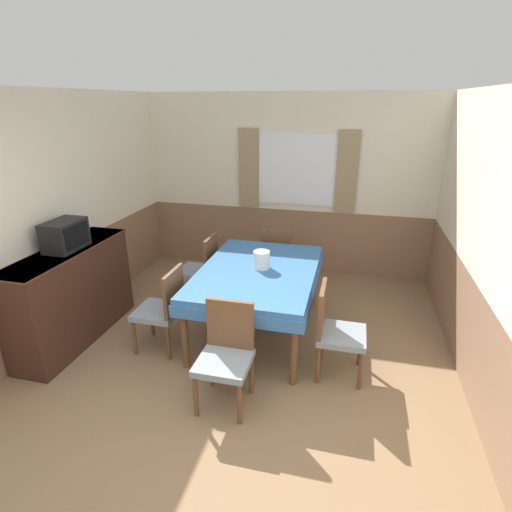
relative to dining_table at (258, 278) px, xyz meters
The scene contains 13 objects.
ground_plane 2.07m from the dining_table, 91.28° to the right, with size 16.00×16.00×0.00m, color #846647.
wall_back 2.04m from the dining_table, 91.04° to the left, with size 4.61×0.09×2.60m.
wall_left 2.26m from the dining_table, behind, with size 0.05×4.28×2.60m.
wall_right 2.18m from the dining_table, ahead, with size 0.05×4.28×2.60m.
dining_table is the anchor object (origin of this frame).
chair_left_far 1.04m from the dining_table, 147.95° to the left, with size 0.44×0.44×0.91m.
chair_left_near 1.04m from the dining_table, 147.95° to the right, with size 0.44×0.44×0.91m.
chair_head_window 1.16m from the dining_table, 90.00° to the left, with size 0.44×0.44×0.91m.
chair_head_near 1.16m from the dining_table, 90.00° to the right, with size 0.44×0.44×0.91m.
chair_right_near 1.04m from the dining_table, 32.05° to the right, with size 0.44×0.44×0.91m.
sideboard 2.00m from the dining_table, 162.86° to the right, with size 0.46×1.58×1.04m.
tv 2.04m from the dining_table, 163.62° to the right, with size 0.29×0.43×0.30m.
vase 0.20m from the dining_table, 53.84° to the left, with size 0.18×0.18×0.19m.
Camera 1 is at (0.98, -1.89, 2.47)m, focal length 28.00 mm.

